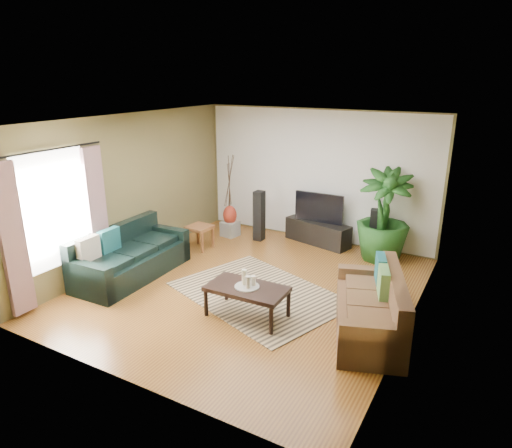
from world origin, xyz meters
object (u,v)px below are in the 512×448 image
Objects in this scene: vase at (230,215)px; sofa_right at (369,304)px; potted_plant at (383,215)px; tv_stand at (318,232)px; television at (319,208)px; coffee_table at (247,302)px; speaker_left at (259,216)px; sofa_left at (132,253)px; side_table at (200,237)px; pedestal at (230,229)px; speaker_right at (374,232)px.

sofa_right is at bearing -32.70° from vase.
vase is (-3.17, -0.30, -0.39)m from potted_plant.
television is (0.00, 0.00, 0.53)m from tv_stand.
coffee_table is at bearing -109.67° from potted_plant.
speaker_left is at bearing -159.87° from television.
potted_plant is at bearing 4.35° from speaker_left.
sofa_left is 4.47× the size of side_table.
sofa_left is at bearing -98.22° from pedestal.
coffee_table is at bearing -97.29° from sofa_left.
pedestal is at bearing 177.64° from speaker_right.
sofa_right is 3.83× the size of side_table.
tv_stand is 0.53m from television.
television is at bearing 166.59° from speaker_right.
sofa_right is 3.91m from speaker_left.
sofa_right reaches higher than pedestal.
vase is at bearing -142.33° from sofa_right.
coffee_table is 3.48m from pedestal.
television is at bearing 15.66° from vase.
speaker_right is 3.01m from vase.
sofa_left is at bearing -111.88° from speaker_left.
television reaches higher than pedestal.
speaker_right reaches higher than tv_stand.
tv_stand is 3.38× the size of vase.
television reaches higher than side_table.
speaker_left reaches higher than tv_stand.
pedestal is at bearing -174.59° from potted_plant.
sofa_right is (4.08, 0.19, 0.00)m from sofa_left.
side_table reaches higher than coffee_table.
pedestal is at bearing -142.33° from sofa_right.
speaker_left is (1.04, 2.65, 0.10)m from sofa_left.
pedestal is at bearing -9.98° from sofa_left.
speaker_right is (3.34, 3.03, 0.03)m from sofa_left.
pedestal is at bearing -150.44° from tv_stand.
sofa_left is 2.45m from coffee_table.
coffee_table is (-1.64, -0.42, -0.19)m from sofa_right.
speaker_left is at bearing 178.05° from speaker_right.
vase is at bearing -174.59° from potted_plant.
speaker_right is 0.49m from potted_plant.
television is 1.98m from pedestal.
sofa_left is 1.86× the size of coffee_table.
side_table is (-3.10, -1.39, -0.22)m from speaker_right.
pedestal is (-2.06, 2.80, -0.07)m from coffee_table.
sofa_left is 2.60m from pedestal.
speaker_right is (2.31, 0.38, -0.08)m from speaker_left.
side_table is at bearing 137.85° from coffee_table.
coffee_table reaches higher than pedestal.
speaker_left reaches higher than side_table.
sofa_right is at bearing -39.58° from speaker_left.
sofa_right reaches higher than side_table.
sofa_right reaches higher than vase.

